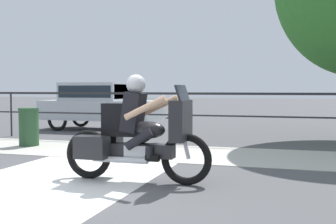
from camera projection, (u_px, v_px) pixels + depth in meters
The scene contains 7 objects.
ground_plane at pixel (80, 187), 5.97m from camera, with size 120.00×120.00×0.00m, color #4C4C4F.
sidewalk_band at pixel (156, 152), 9.22m from camera, with size 44.00×2.40×0.01m, color #B7B2A8.
crosswalk_band at pixel (39, 187), 5.94m from camera, with size 2.74×6.00×0.01m, color silver.
fence_railing at pixel (178, 103), 10.85m from camera, with size 36.00×0.05×1.30m.
motorcycle at pixel (135, 135), 6.26m from camera, with size 2.31×0.76×1.60m.
parked_car at pixel (99, 103), 14.33m from camera, with size 3.93×1.71×1.61m.
trash_bin at pixel (29, 127), 10.22m from camera, with size 0.49×0.49×0.93m.
Camera 1 is at (2.93, -5.28, 1.39)m, focal length 45.00 mm.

